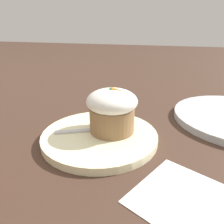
% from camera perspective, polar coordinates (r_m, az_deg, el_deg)
% --- Properties ---
extents(ground_plane, '(4.00, 4.00, 0.00)m').
position_cam_1_polar(ground_plane, '(0.44, -3.20, -7.23)').
color(ground_plane, '#3D281E').
extents(dessert_plate, '(0.23, 0.23, 0.01)m').
position_cam_1_polar(dessert_plate, '(0.43, -3.22, -6.38)').
color(dessert_plate, beige).
rests_on(dessert_plate, ground_plane).
extents(carrot_cake, '(0.10, 0.10, 0.09)m').
position_cam_1_polar(carrot_cake, '(0.42, 0.00, 0.65)').
color(carrot_cake, olive).
rests_on(carrot_cake, dessert_plate).
extents(spoon, '(0.12, 0.07, 0.01)m').
position_cam_1_polar(spoon, '(0.44, -3.59, -4.43)').
color(spoon, '#B7B7BC').
rests_on(spoon, dessert_plate).
extents(paper_napkin, '(0.19, 0.18, 0.00)m').
position_cam_1_polar(paper_napkin, '(0.32, 20.65, -21.39)').
color(paper_napkin, white).
rests_on(paper_napkin, ground_plane).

